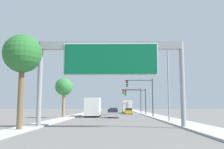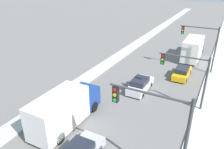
{
  "view_description": "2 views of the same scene",
  "coord_description": "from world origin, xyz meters",
  "px_view_note": "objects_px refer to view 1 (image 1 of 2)",
  "views": [
    {
      "loc": [
        0.41,
        -4.43,
        1.97
      ],
      "look_at": [
        0.0,
        26.42,
        5.83
      ],
      "focal_mm": 40.0,
      "sensor_mm": 36.0,
      "label": 1
    },
    {
      "loc": [
        7.5,
        27.85,
        12.18
      ],
      "look_at": [
        -1.41,
        44.74,
        3.44
      ],
      "focal_mm": 35.0,
      "sensor_mm": 36.0,
      "label": 2
    }
  ],
  "objects_px": {
    "palm_tree_foreground": "(22,55)",
    "street_lamp_right": "(166,76)",
    "car_near_right": "(113,112)",
    "sign_gantry": "(111,59)",
    "truck_box_primary": "(127,107)",
    "car_far_right": "(128,111)",
    "car_mid_left": "(113,114)",
    "traffic_light_near_intersection": "(144,91)",
    "traffic_light_mid_block": "(138,97)",
    "palm_tree_background": "(64,87)",
    "traffic_light_far_intersection": "(135,96)",
    "truck_box_secondary": "(93,107)"
  },
  "relations": [
    {
      "from": "traffic_light_near_intersection",
      "to": "traffic_light_mid_block",
      "type": "xyz_separation_m",
      "value": [
        -0.1,
        10.0,
        -0.69
      ]
    },
    {
      "from": "truck_box_secondary",
      "to": "palm_tree_background",
      "type": "height_order",
      "value": "palm_tree_background"
    },
    {
      "from": "sign_gantry",
      "to": "car_far_right",
      "type": "distance_m",
      "value": 37.63
    },
    {
      "from": "car_far_right",
      "to": "traffic_light_mid_block",
      "type": "distance_m",
      "value": 7.77
    },
    {
      "from": "car_near_right",
      "to": "traffic_light_near_intersection",
      "type": "relative_size",
      "value": 0.68
    },
    {
      "from": "sign_gantry",
      "to": "palm_tree_foreground",
      "type": "relative_size",
      "value": 1.74
    },
    {
      "from": "traffic_light_near_intersection",
      "to": "car_near_right",
      "type": "bearing_deg",
      "value": 115.55
    },
    {
      "from": "car_far_right",
      "to": "truck_box_secondary",
      "type": "xyz_separation_m",
      "value": [
        -7.0,
        -14.97,
        1.0
      ]
    },
    {
      "from": "truck_box_secondary",
      "to": "street_lamp_right",
      "type": "bearing_deg",
      "value": -54.47
    },
    {
      "from": "car_mid_left",
      "to": "truck_box_primary",
      "type": "relative_size",
      "value": 0.52
    },
    {
      "from": "car_far_right",
      "to": "truck_box_primary",
      "type": "height_order",
      "value": "truck_box_primary"
    },
    {
      "from": "traffic_light_mid_block",
      "to": "palm_tree_foreground",
      "type": "relative_size",
      "value": 0.72
    },
    {
      "from": "sign_gantry",
      "to": "traffic_light_near_intersection",
      "type": "distance_m",
      "value": 20.88
    },
    {
      "from": "palm_tree_background",
      "to": "car_mid_left",
      "type": "bearing_deg",
      "value": 10.71
    },
    {
      "from": "car_near_right",
      "to": "palm_tree_background",
      "type": "distance_m",
      "value": 16.15
    },
    {
      "from": "truck_box_primary",
      "to": "traffic_light_far_intersection",
      "type": "distance_m",
      "value": 5.82
    },
    {
      "from": "sign_gantry",
      "to": "truck_box_secondary",
      "type": "relative_size",
      "value": 1.75
    },
    {
      "from": "car_mid_left",
      "to": "truck_box_secondary",
      "type": "height_order",
      "value": "truck_box_secondary"
    },
    {
      "from": "car_near_right",
      "to": "traffic_light_far_intersection",
      "type": "height_order",
      "value": "traffic_light_far_intersection"
    },
    {
      "from": "truck_box_secondary",
      "to": "traffic_light_near_intersection",
      "type": "relative_size",
      "value": 1.16
    },
    {
      "from": "car_mid_left",
      "to": "traffic_light_mid_block",
      "type": "relative_size",
      "value": 0.8
    },
    {
      "from": "sign_gantry",
      "to": "truck_box_secondary",
      "type": "distance_m",
      "value": 22.81
    },
    {
      "from": "sign_gantry",
      "to": "car_near_right",
      "type": "bearing_deg",
      "value": 90.0
    },
    {
      "from": "car_far_right",
      "to": "palm_tree_background",
      "type": "distance_m",
      "value": 22.88
    },
    {
      "from": "car_near_right",
      "to": "street_lamp_right",
      "type": "relative_size",
      "value": 0.47
    },
    {
      "from": "car_mid_left",
      "to": "traffic_light_near_intersection",
      "type": "distance_m",
      "value": 6.55
    },
    {
      "from": "car_near_right",
      "to": "truck_box_primary",
      "type": "xyz_separation_m",
      "value": [
        3.5,
        13.93,
        1.0
      ]
    },
    {
      "from": "traffic_light_mid_block",
      "to": "traffic_light_far_intersection",
      "type": "distance_m",
      "value": 10.01
    },
    {
      "from": "traffic_light_far_intersection",
      "to": "car_mid_left",
      "type": "bearing_deg",
      "value": -103.94
    },
    {
      "from": "truck_box_secondary",
      "to": "palm_tree_foreground",
      "type": "height_order",
      "value": "palm_tree_foreground"
    },
    {
      "from": "car_near_right",
      "to": "street_lamp_right",
      "type": "height_order",
      "value": "street_lamp_right"
    },
    {
      "from": "truck_box_primary",
      "to": "traffic_light_mid_block",
      "type": "xyz_separation_m",
      "value": [
        1.66,
        -14.94,
        2.06
      ]
    },
    {
      "from": "sign_gantry",
      "to": "car_mid_left",
      "type": "bearing_deg",
      "value": 90.0
    },
    {
      "from": "traffic_light_mid_block",
      "to": "car_near_right",
      "type": "bearing_deg",
      "value": 168.96
    },
    {
      "from": "traffic_light_far_intersection",
      "to": "palm_tree_background",
      "type": "bearing_deg",
      "value": -120.19
    },
    {
      "from": "car_near_right",
      "to": "traffic_light_near_intersection",
      "type": "xyz_separation_m",
      "value": [
        5.26,
        -11.01,
        3.74
      ]
    },
    {
      "from": "traffic_light_mid_block",
      "to": "street_lamp_right",
      "type": "xyz_separation_m",
      "value": [
        1.44,
        -22.19,
        1.75
      ]
    },
    {
      "from": "car_far_right",
      "to": "traffic_light_far_intersection",
      "type": "distance_m",
      "value": 5.04
    },
    {
      "from": "car_near_right",
      "to": "sign_gantry",
      "type": "bearing_deg",
      "value": -90.0
    },
    {
      "from": "truck_box_primary",
      "to": "street_lamp_right",
      "type": "distance_m",
      "value": 37.45
    },
    {
      "from": "palm_tree_foreground",
      "to": "truck_box_secondary",
      "type": "bearing_deg",
      "value": 81.84
    },
    {
      "from": "sign_gantry",
      "to": "car_mid_left",
      "type": "distance_m",
      "value": 19.92
    },
    {
      "from": "traffic_light_mid_block",
      "to": "street_lamp_right",
      "type": "bearing_deg",
      "value": -86.29
    },
    {
      "from": "sign_gantry",
      "to": "palm_tree_foreground",
      "type": "bearing_deg",
      "value": -158.97
    },
    {
      "from": "car_far_right",
      "to": "traffic_light_mid_block",
      "type": "xyz_separation_m",
      "value": [
        1.66,
        -6.93,
        3.11
      ]
    },
    {
      "from": "palm_tree_background",
      "to": "traffic_light_mid_block",
      "type": "bearing_deg",
      "value": 43.74
    },
    {
      "from": "palm_tree_foreground",
      "to": "street_lamp_right",
      "type": "xyz_separation_m",
      "value": [
        13.66,
        10.66,
        -0.5
      ]
    },
    {
      "from": "palm_tree_background",
      "to": "palm_tree_foreground",
      "type": "bearing_deg",
      "value": -87.73
    },
    {
      "from": "traffic_light_mid_block",
      "to": "palm_tree_background",
      "type": "height_order",
      "value": "palm_tree_background"
    },
    {
      "from": "sign_gantry",
      "to": "street_lamp_right",
      "type": "relative_size",
      "value": 1.4
    }
  ]
}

